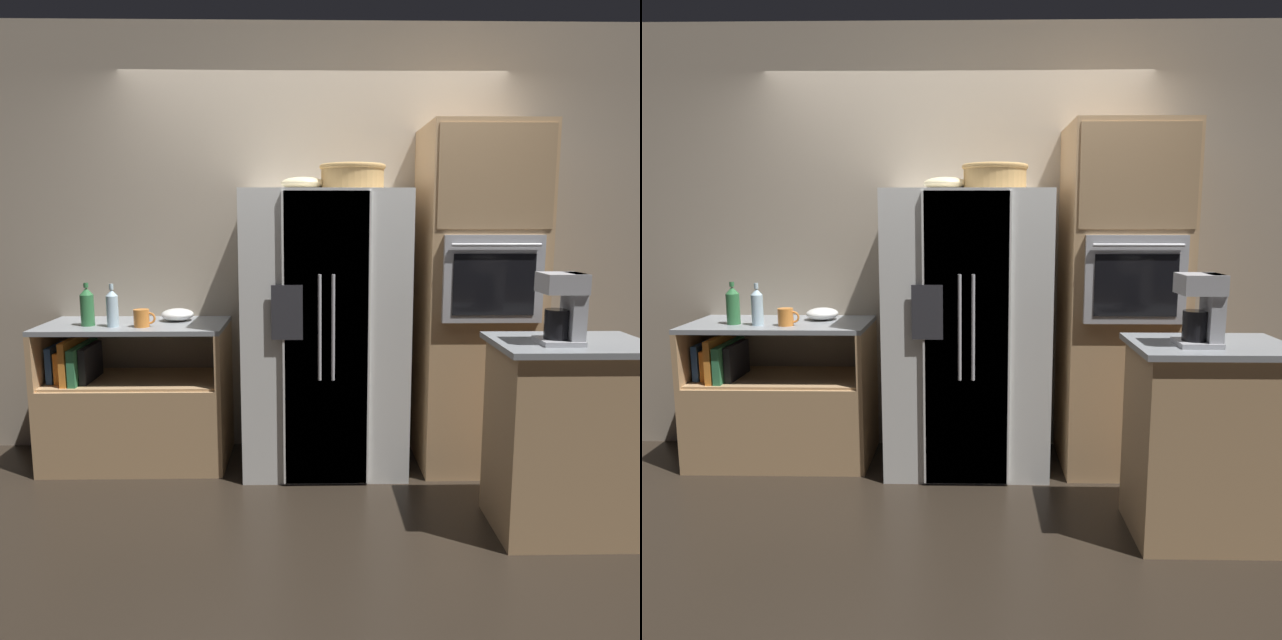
{
  "view_description": "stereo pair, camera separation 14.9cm",
  "coord_description": "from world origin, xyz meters",
  "views": [
    {
      "loc": [
        -0.04,
        -3.82,
        1.56
      ],
      "look_at": [
        0.03,
        -0.08,
        0.95
      ],
      "focal_mm": 35.0,
      "sensor_mm": 36.0,
      "label": 1
    },
    {
      "loc": [
        0.11,
        -3.82,
        1.56
      ],
      "look_at": [
        0.03,
        -0.08,
        0.95
      ],
      "focal_mm": 35.0,
      "sensor_mm": 36.0,
      "label": 2
    }
  ],
  "objects": [
    {
      "name": "mixing_bowl",
      "position": [
        -0.89,
        0.17,
        0.95
      ],
      "size": [
        0.21,
        0.21,
        0.08
      ],
      "color": "white",
      "rests_on": "counter_left"
    },
    {
      "name": "coffee_maker",
      "position": [
        1.17,
        -0.94,
        1.16
      ],
      "size": [
        0.19,
        0.19,
        0.34
      ],
      "color": "#B2B2B7",
      "rests_on": "island_counter"
    },
    {
      "name": "island_counter",
      "position": [
        1.24,
        -0.88,
        0.49
      ],
      "size": [
        0.75,
        0.55,
        0.97
      ],
      "color": "tan",
      "rests_on": "ground_plane"
    },
    {
      "name": "mug",
      "position": [
        -1.05,
        -0.06,
        0.96
      ],
      "size": [
        0.13,
        0.09,
        0.11
      ],
      "color": "orange",
      "rests_on": "counter_left"
    },
    {
      "name": "fruit_bowl",
      "position": [
        -0.07,
        -0.0,
        1.77
      ],
      "size": [
        0.27,
        0.27,
        0.08
      ],
      "color": "beige",
      "rests_on": "refrigerator"
    },
    {
      "name": "refrigerator",
      "position": [
        0.06,
        0.01,
        0.87
      ],
      "size": [
        0.99,
        0.74,
        1.73
      ],
      "color": "silver",
      "rests_on": "ground_plane"
    },
    {
      "name": "wicker_basket",
      "position": [
        0.23,
        -0.02,
        1.81
      ],
      "size": [
        0.4,
        0.4,
        0.15
      ],
      "color": "tan",
      "rests_on": "refrigerator"
    },
    {
      "name": "counter_left",
      "position": [
        -1.15,
        0.07,
        0.34
      ],
      "size": [
        1.14,
        0.59,
        0.91
      ],
      "color": "tan",
      "rests_on": "ground_plane"
    },
    {
      "name": "bottle_tall",
      "position": [
        -1.23,
        -0.05,
        1.03
      ],
      "size": [
        0.07,
        0.07,
        0.26
      ],
      "color": "silver",
      "rests_on": "counter_left"
    },
    {
      "name": "bottle_short",
      "position": [
        -1.4,
        -0.01,
        1.03
      ],
      "size": [
        0.08,
        0.08,
        0.27
      ],
      "color": "#33723F",
      "rests_on": "counter_left"
    },
    {
      "name": "wall_oven",
      "position": [
        1.01,
        0.03,
        1.06
      ],
      "size": [
        0.7,
        0.72,
        2.12
      ],
      "color": "tan",
      "rests_on": "ground_plane"
    },
    {
      "name": "ground_plane",
      "position": [
        0.0,
        0.0,
        0.0
      ],
      "size": [
        20.0,
        20.0,
        0.0
      ],
      "primitive_type": "plane",
      "color": "black"
    },
    {
      "name": "wall_back",
      "position": [
        0.0,
        0.4,
        1.4
      ],
      "size": [
        12.0,
        0.06,
        2.8
      ],
      "color": "tan",
      "rests_on": "ground_plane"
    }
  ]
}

